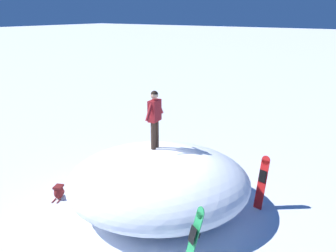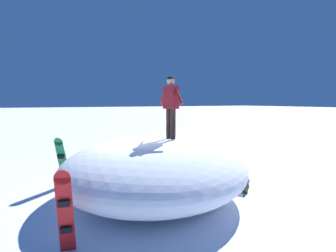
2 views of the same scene
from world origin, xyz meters
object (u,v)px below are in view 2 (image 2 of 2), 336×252
Objects in this scene: snowboard_primary_upright at (65,211)px; snowboard_secondary_upright at (62,162)px; backpack_far at (210,166)px; snowboarder_standing at (171,102)px; backpack_near at (244,186)px.

snowboard_primary_upright is 3.66m from snowboard_secondary_upright.
snowboard_primary_upright is 2.67× the size of backpack_far.
snowboard_secondary_upright is at bearing 139.89° from snowboarder_standing.
snowboarder_standing is 3.84m from backpack_far.
backpack_near is at bearing -29.56° from snowboard_secondary_upright.
backpack_near is at bearing -97.89° from backpack_far.
backpack_near is (4.85, -2.75, -0.65)m from snowboard_secondary_upright.
snowboard_secondary_upright is at bearing 172.65° from backpack_far.
backpack_near is (4.95, 0.91, -0.63)m from snowboard_primary_upright.
snowboarder_standing reaches higher than snowboard_secondary_upright.
snowboard_secondary_upright is (0.10, 3.66, 0.02)m from snowboard_primary_upright.
snowboard_secondary_upright is (-2.65, 2.23, -1.85)m from snowboarder_standing.
backpack_far is at bearing 29.76° from snowboard_primary_upright.
snowboard_primary_upright is at bearing -169.62° from backpack_near.
snowboarder_standing is 1.04× the size of snowboard_secondary_upright.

